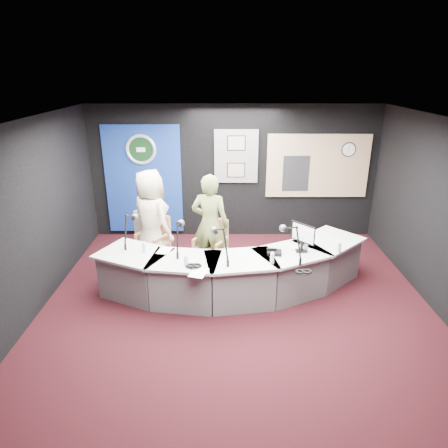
{
  "coord_description": "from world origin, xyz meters",
  "views": [
    {
      "loc": [
        -0.2,
        -5.2,
        3.44
      ],
      "look_at": [
        -0.2,
        0.8,
        1.1
      ],
      "focal_mm": 32.0,
      "sensor_mm": 36.0,
      "label": 1
    }
  ],
  "objects_px": {
    "broadcast_desk": "(233,271)",
    "person_man": "(151,220)",
    "person_woman": "(210,225)",
    "armchair_right": "(210,246)",
    "armchair_left": "(153,239)"
  },
  "relations": [
    {
      "from": "broadcast_desk",
      "to": "person_man",
      "type": "xyz_separation_m",
      "value": [
        -1.45,
        0.93,
        0.54
      ]
    },
    {
      "from": "broadcast_desk",
      "to": "person_woman",
      "type": "distance_m",
      "value": 0.97
    },
    {
      "from": "person_woman",
      "to": "person_man",
      "type": "bearing_deg",
      "value": 2.05
    },
    {
      "from": "armchair_right",
      "to": "broadcast_desk",
      "type": "bearing_deg",
      "value": -33.7
    },
    {
      "from": "armchair_right",
      "to": "person_woman",
      "type": "height_order",
      "value": "person_woman"
    },
    {
      "from": "person_man",
      "to": "armchair_left",
      "type": "bearing_deg",
      "value": -0.0
    },
    {
      "from": "broadcast_desk",
      "to": "armchair_left",
      "type": "height_order",
      "value": "armchair_left"
    },
    {
      "from": "armchair_left",
      "to": "person_man",
      "type": "height_order",
      "value": "person_man"
    },
    {
      "from": "broadcast_desk",
      "to": "armchair_left",
      "type": "bearing_deg",
      "value": 147.39
    },
    {
      "from": "broadcast_desk",
      "to": "person_man",
      "type": "height_order",
      "value": "person_man"
    },
    {
      "from": "person_man",
      "to": "person_woman",
      "type": "distance_m",
      "value": 1.08
    },
    {
      "from": "person_man",
      "to": "broadcast_desk",
      "type": "bearing_deg",
      "value": -170.21
    },
    {
      "from": "armchair_right",
      "to": "person_woman",
      "type": "bearing_deg",
      "value": 27.58
    },
    {
      "from": "armchair_left",
      "to": "broadcast_desk",
      "type": "bearing_deg",
      "value": 0.44
    },
    {
      "from": "armchair_right",
      "to": "person_man",
      "type": "xyz_separation_m",
      "value": [
        -1.06,
        0.21,
        0.42
      ]
    }
  ]
}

